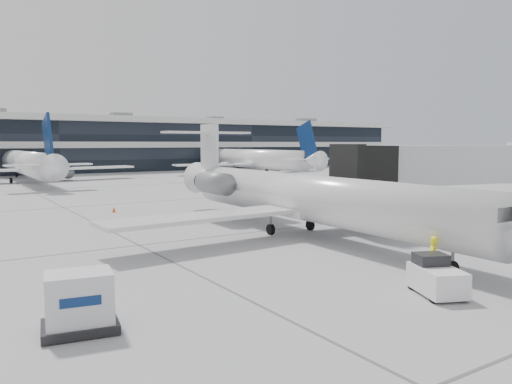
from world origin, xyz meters
TOP-DOWN VIEW (x-y plane):
  - ground at (0.00, 0.00)m, footprint 220.00×220.00m
  - terminal at (0.00, 82.00)m, footprint 170.00×22.00m
  - bg_jet_center at (-8.00, 55.00)m, footprint 32.00×40.00m
  - bg_jet_right at (32.00, 55.00)m, footprint 32.00×40.00m
  - regional_jet at (-0.17, -2.55)m, footprint 25.84×32.12m
  - jet_bridge at (12.01, -5.79)m, footprint 18.28×6.96m
  - ramp_worker at (-1.97, -13.84)m, footprint 0.83×0.78m
  - baggage_tug at (-3.50, -15.23)m, footprint 2.23×2.74m
  - cargo_uld at (-16.07, -11.75)m, footprint 2.51×2.03m
  - traffic_cone at (-7.08, 14.46)m, footprint 0.34×0.34m

SIDE VIEW (x-z plane):
  - ground at x=0.00m, z-range 0.00..0.00m
  - bg_jet_center at x=-8.00m, z-range -4.80..4.80m
  - bg_jet_right at x=32.00m, z-range -4.80..4.80m
  - traffic_cone at x=-7.08m, z-range -0.01..0.48m
  - baggage_tug at x=-3.50m, z-range -0.08..1.43m
  - cargo_uld at x=-16.07m, z-range 0.01..1.86m
  - ramp_worker at x=-1.97m, z-range 0.00..1.91m
  - regional_jet at x=-0.17m, z-range -1.18..6.26m
  - jet_bridge at x=12.01m, z-range 1.35..7.24m
  - terminal at x=0.00m, z-range 0.00..10.00m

